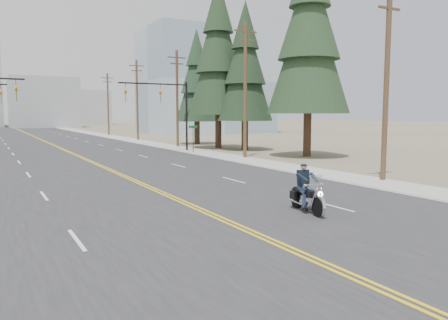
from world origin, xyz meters
TOP-DOWN VIEW (x-y plane):
  - ground_plane at (0.00, 0.00)m, footprint 400.00×400.00m
  - road at (0.00, 70.00)m, footprint 20.00×200.00m
  - sidewalk_right at (11.50, 70.00)m, footprint 3.00×200.00m
  - traffic_mast_right at (8.98, 32.00)m, footprint 7.10×0.26m
  - street_sign at (10.80, 30.00)m, footprint 0.90×0.06m
  - utility_pole_a at (12.50, 8.00)m, footprint 2.20×0.30m
  - utility_pole_b at (12.50, 23.00)m, footprint 2.20×0.30m
  - utility_pole_c at (12.50, 38.00)m, footprint 2.20×0.30m
  - utility_pole_d at (12.50, 53.00)m, footprint 2.20×0.30m
  - utility_pole_e at (12.50, 70.00)m, footprint 2.20×0.30m
  - glass_building at (32.00, 70.00)m, footprint 24.00×16.00m
  - haze_bldg_b at (8.00, 125.00)m, footprint 18.00×14.00m
  - haze_bldg_c at (40.00, 110.00)m, footprint 16.00×12.00m
  - haze_bldg_e at (25.00, 150.00)m, footprint 14.00×14.00m
  - motorcyclist at (3.42, 3.66)m, footprint 1.44×2.51m
  - conifer_near at (17.90, 21.23)m, footprint 7.20×7.20m
  - conifer_mid at (16.76, 29.98)m, footprint 5.75×5.75m
  - conifer_tall at (15.55, 33.62)m, footprint 6.64×6.64m
  - conifer_far at (16.37, 40.89)m, footprint 5.34×5.34m

SIDE VIEW (x-z plane):
  - ground_plane at x=0.00m, z-range 0.00..0.00m
  - road at x=0.00m, z-range 0.00..0.01m
  - sidewalk_right at x=11.50m, z-range 0.00..0.01m
  - motorcyclist at x=3.42m, z-range 0.00..1.85m
  - street_sign at x=10.80m, z-range 0.49..3.12m
  - traffic_mast_right at x=8.98m, z-range 1.44..8.44m
  - utility_pole_a at x=12.50m, z-range 0.23..11.23m
  - utility_pole_c at x=12.50m, z-range 0.23..11.23m
  - utility_pole_e at x=12.50m, z-range 0.23..11.23m
  - utility_pole_b at x=12.50m, z-range 0.23..11.73m
  - utility_pole_d at x=12.50m, z-range 0.23..11.73m
  - haze_bldg_e at x=25.00m, z-range 0.00..12.00m
  - haze_bldg_b at x=8.00m, z-range 0.00..14.00m
  - conifer_far at x=16.37m, z-range 1.05..15.35m
  - conifer_mid at x=16.76m, z-range 1.13..16.48m
  - haze_bldg_c at x=40.00m, z-range 0.00..18.00m
  - glass_building at x=32.00m, z-range 0.00..20.00m
  - conifer_tall at x=15.55m, z-range 1.37..19.81m
  - conifer_near at x=17.90m, z-range 1.41..20.47m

